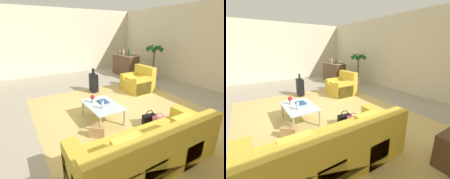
% 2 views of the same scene
% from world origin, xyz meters
% --- Properties ---
extents(ground_plane, '(12.00, 12.00, 0.00)m').
position_xyz_m(ground_plane, '(0.00, 0.00, 0.00)').
color(ground_plane, '#A89E89').
extents(wall_back, '(10.24, 0.12, 3.10)m').
position_xyz_m(wall_back, '(0.00, 4.06, 1.55)').
color(wall_back, beige).
rests_on(wall_back, ground).
extents(wall_left, '(0.12, 8.00, 3.10)m').
position_xyz_m(wall_left, '(-5.06, 0.00, 1.55)').
color(wall_left, beige).
rests_on(wall_left, ground).
extents(area_rug, '(5.20, 4.40, 0.01)m').
position_xyz_m(area_rug, '(0.60, 0.20, 0.00)').
color(area_rug, tan).
rests_on(area_rug, ground).
extents(couch, '(0.88, 2.46, 0.84)m').
position_xyz_m(couch, '(2.19, -0.60, 0.30)').
color(couch, gold).
rests_on(couch, ground).
extents(armchair, '(0.97, 0.91, 0.89)m').
position_xyz_m(armchair, '(-0.90, 1.67, 0.30)').
color(armchair, gold).
rests_on(armchair, ground).
extents(coffee_table, '(1.08, 0.72, 0.42)m').
position_xyz_m(coffee_table, '(0.40, -0.50, 0.37)').
color(coffee_table, silver).
rests_on(coffee_table, ground).
extents(water_bottle, '(0.06, 0.06, 0.20)m').
position_xyz_m(water_bottle, '(0.60, -0.60, 0.51)').
color(water_bottle, silver).
rests_on(water_bottle, coffee_table).
extents(coffee_table_book, '(0.27, 0.23, 0.03)m').
position_xyz_m(coffee_table_book, '(0.28, -0.42, 0.43)').
color(coffee_table_book, navy).
rests_on(coffee_table_book, coffee_table).
extents(flower_vase, '(0.11, 0.11, 0.21)m').
position_xyz_m(flower_vase, '(0.18, -0.65, 0.54)').
color(flower_vase, '#B2B7BC').
rests_on(flower_vase, coffee_table).
extents(bar_console, '(1.50, 0.61, 1.00)m').
position_xyz_m(bar_console, '(-3.10, 2.60, 0.51)').
color(bar_console, '#513823').
rests_on(bar_console, ground).
extents(wine_glass_leftmost, '(0.08, 0.08, 0.15)m').
position_xyz_m(wine_glass_leftmost, '(-3.61, 2.60, 1.11)').
color(wine_glass_leftmost, silver).
rests_on(wine_glass_leftmost, bar_console).
extents(wine_glass_left_of_centre, '(0.08, 0.08, 0.15)m').
position_xyz_m(wine_glass_left_of_centre, '(-2.59, 2.64, 1.11)').
color(wine_glass_left_of_centre, silver).
rests_on(wine_glass_left_of_centre, bar_console).
extents(wine_bottle_amber, '(0.07, 0.07, 0.30)m').
position_xyz_m(wine_bottle_amber, '(-3.53, 2.49, 1.12)').
color(wine_bottle_amber, brown).
rests_on(wine_bottle_amber, bar_console).
extents(wine_bottle_clear, '(0.07, 0.07, 0.30)m').
position_xyz_m(wine_bottle_clear, '(-3.11, 2.49, 1.12)').
color(wine_bottle_clear, silver).
rests_on(wine_bottle_clear, bar_console).
extents(wine_bottle_green, '(0.07, 0.07, 0.30)m').
position_xyz_m(wine_bottle_green, '(-2.68, 2.49, 1.12)').
color(wine_bottle_green, '#194C23').
rests_on(wine_bottle_green, bar_console).
extents(suitcase_black, '(0.42, 0.26, 0.85)m').
position_xyz_m(suitcase_black, '(-1.60, 0.20, 0.36)').
color(suitcase_black, black).
rests_on(suitcase_black, ground).
extents(handbag_black, '(0.19, 0.34, 0.36)m').
position_xyz_m(handbag_black, '(1.13, 0.35, 0.13)').
color(handbag_black, black).
rests_on(handbag_black, ground).
extents(handbag_tan, '(0.31, 0.34, 0.36)m').
position_xyz_m(handbag_tan, '(0.98, -0.93, 0.13)').
color(handbag_tan, tan).
rests_on(handbag_tan, ground).
extents(handbag_pink, '(0.30, 0.34, 0.36)m').
position_xyz_m(handbag_pink, '(1.34, 0.47, 0.13)').
color(handbag_pink, pink).
rests_on(handbag_pink, ground).
extents(potted_palm, '(0.64, 0.64, 1.60)m').
position_xyz_m(potted_palm, '(-1.80, 3.20, 0.88)').
color(potted_palm, '#BCB299').
rests_on(potted_palm, ground).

